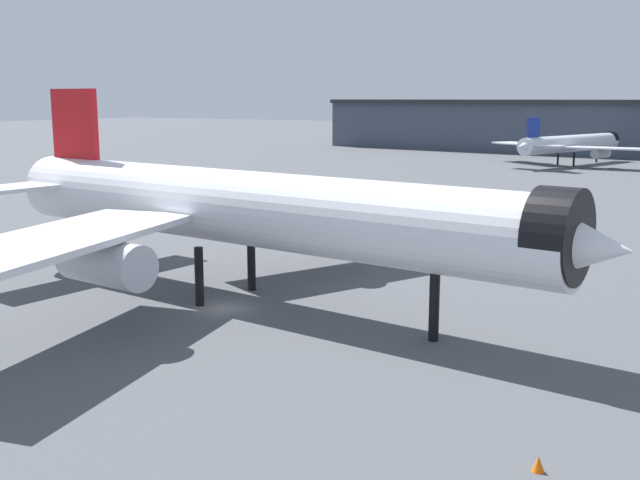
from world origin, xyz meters
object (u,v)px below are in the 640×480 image
object	(u,v)px
airliner_far_taxiway	(570,144)
service_truck_front	(471,227)
airliner_near_gate	(246,210)
traffic_cone_wingtip	(538,464)

from	to	relation	value
airliner_far_taxiway	service_truck_front	size ratio (longest dim) A/B	7.83
airliner_near_gate	service_truck_front	distance (m)	37.10
service_truck_front	traffic_cone_wingtip	distance (m)	57.57
airliner_near_gate	traffic_cone_wingtip	bearing A→B (deg)	-24.97
airliner_near_gate	airliner_far_taxiway	xyz separation A→B (m)	(-8.35, 147.48, -2.36)
airliner_near_gate	airliner_far_taxiway	size ratio (longest dim) A/B	1.32
service_truck_front	airliner_near_gate	bearing A→B (deg)	24.80
airliner_near_gate	airliner_far_taxiway	distance (m)	147.74
airliner_near_gate	service_truck_front	size ratio (longest dim) A/B	10.36
airliner_near_gate	service_truck_front	xyz separation A→B (m)	(6.13, 36.08, -6.10)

